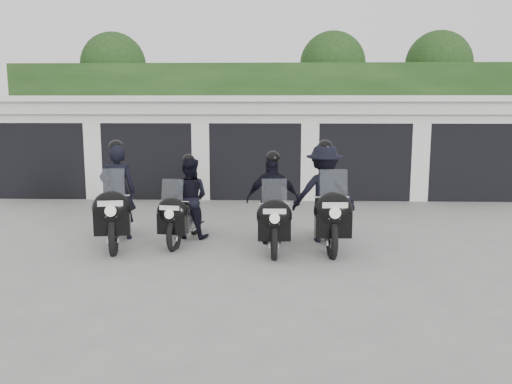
{
  "coord_description": "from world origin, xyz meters",
  "views": [
    {
      "loc": [
        0.59,
        -9.87,
        2.76
      ],
      "look_at": [
        0.21,
        0.52,
        1.05
      ],
      "focal_mm": 38.0,
      "sensor_mm": 36.0,
      "label": 1
    }
  ],
  "objects_px": {
    "police_bike_c": "(273,205)",
    "police_bike_d": "(325,199)",
    "police_bike_b": "(187,203)",
    "police_bike_a": "(116,202)"
  },
  "relations": [
    {
      "from": "police_bike_c",
      "to": "police_bike_b",
      "type": "bearing_deg",
      "value": 164.63
    },
    {
      "from": "police_bike_a",
      "to": "police_bike_d",
      "type": "height_order",
      "value": "police_bike_d"
    },
    {
      "from": "police_bike_b",
      "to": "police_bike_c",
      "type": "distance_m",
      "value": 1.8
    },
    {
      "from": "police_bike_b",
      "to": "police_bike_d",
      "type": "height_order",
      "value": "police_bike_d"
    },
    {
      "from": "police_bike_d",
      "to": "police_bike_c",
      "type": "bearing_deg",
      "value": -170.75
    },
    {
      "from": "police_bike_a",
      "to": "police_bike_b",
      "type": "height_order",
      "value": "police_bike_a"
    },
    {
      "from": "police_bike_b",
      "to": "police_bike_d",
      "type": "relative_size",
      "value": 0.84
    },
    {
      "from": "police_bike_b",
      "to": "police_bike_a",
      "type": "bearing_deg",
      "value": -158.15
    },
    {
      "from": "police_bike_a",
      "to": "police_bike_d",
      "type": "xyz_separation_m",
      "value": [
        4.12,
        0.11,
        0.07
      ]
    },
    {
      "from": "police_bike_c",
      "to": "police_bike_d",
      "type": "distance_m",
      "value": 1.06
    }
  ]
}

